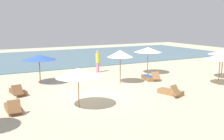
# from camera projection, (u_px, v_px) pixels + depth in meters

# --- Properties ---
(ground_plane) EXTENTS (60.00, 60.00, 0.00)m
(ground_plane) POSITION_uv_depth(u_px,v_px,m) (102.00, 94.00, 16.00)
(ground_plane) COLOR beige
(ocean_water) EXTENTS (48.00, 16.00, 0.06)m
(ocean_water) POSITION_uv_depth(u_px,v_px,m) (37.00, 59.00, 30.76)
(ocean_water) COLOR slate
(ocean_water) RESTS_ON ground_plane
(umbrella_0) EXTENTS (2.15, 2.15, 2.10)m
(umbrella_0) POSITION_uv_depth(u_px,v_px,m) (220.00, 57.00, 17.95)
(umbrella_0) COLOR brown
(umbrella_0) RESTS_ON ground_plane
(umbrella_3) EXTENTS (1.82, 1.82, 2.34)m
(umbrella_3) POSITION_uv_depth(u_px,v_px,m) (120.00, 54.00, 18.42)
(umbrella_3) COLOR brown
(umbrella_3) RESTS_ON ground_plane
(umbrella_4) EXTENTS (2.25, 2.25, 2.03)m
(umbrella_4) POSITION_uv_depth(u_px,v_px,m) (78.00, 73.00, 13.23)
(umbrella_4) COLOR olive
(umbrella_4) RESTS_ON ground_plane
(umbrella_5) EXTENTS (2.30, 2.30, 2.03)m
(umbrella_5) POSITION_uv_depth(u_px,v_px,m) (39.00, 57.00, 18.36)
(umbrella_5) COLOR brown
(umbrella_5) RESTS_ON ground_plane
(umbrella_6) EXTENTS (2.27, 2.27, 2.20)m
(umbrella_6) POSITION_uv_depth(u_px,v_px,m) (148.00, 50.00, 21.90)
(umbrella_6) COLOR brown
(umbrella_6) RESTS_ON ground_plane
(umbrella_7) EXTENTS (2.17, 2.17, 2.15)m
(umbrella_7) POSITION_uv_depth(u_px,v_px,m) (223.00, 52.00, 20.08)
(umbrella_7) COLOR brown
(umbrella_7) RESTS_ON ground_plane
(lounger_0) EXTENTS (0.96, 1.78, 0.68)m
(lounger_0) POSITION_uv_depth(u_px,v_px,m) (149.00, 78.00, 19.85)
(lounger_0) COLOR olive
(lounger_0) RESTS_ON ground_plane
(lounger_1) EXTENTS (0.88, 1.76, 0.70)m
(lounger_1) POSITION_uv_depth(u_px,v_px,m) (18.00, 92.00, 15.91)
(lounger_1) COLOR brown
(lounger_1) RESTS_ON ground_plane
(lounger_2) EXTENTS (0.65, 1.67, 0.73)m
(lounger_2) POSITION_uv_depth(u_px,v_px,m) (13.00, 108.00, 12.88)
(lounger_2) COLOR brown
(lounger_2) RESTS_ON ground_plane
(lounger_3) EXTENTS (1.07, 1.76, 0.72)m
(lounger_3) POSITION_uv_depth(u_px,v_px,m) (171.00, 92.00, 15.85)
(lounger_3) COLOR olive
(lounger_3) RESTS_ON ground_plane
(person_0) EXTENTS (0.41, 0.41, 1.86)m
(person_0) POSITION_uv_depth(u_px,v_px,m) (98.00, 61.00, 22.68)
(person_0) COLOR #D17299
(person_0) RESTS_ON ground_plane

